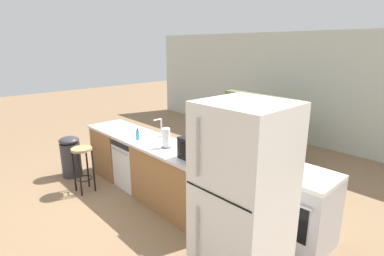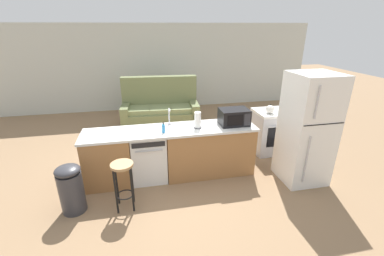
% 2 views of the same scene
% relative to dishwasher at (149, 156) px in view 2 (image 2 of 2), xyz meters
% --- Properties ---
extents(ground_plane, '(24.00, 24.00, 0.00)m').
position_rel_dishwasher_xyz_m(ground_plane, '(0.25, 0.00, -0.42)').
color(ground_plane, '#896B4C').
extents(wall_back, '(10.00, 0.06, 2.60)m').
position_rel_dishwasher_xyz_m(wall_back, '(0.55, 4.20, 0.88)').
color(wall_back, beige).
rests_on(wall_back, ground_plane).
extents(kitchen_counter, '(2.94, 0.66, 0.90)m').
position_rel_dishwasher_xyz_m(kitchen_counter, '(0.49, 0.00, -0.00)').
color(kitchen_counter, '#9E6B3D').
rests_on(kitchen_counter, ground_plane).
extents(dishwasher, '(0.58, 0.61, 0.84)m').
position_rel_dishwasher_xyz_m(dishwasher, '(0.00, 0.00, 0.00)').
color(dishwasher, white).
rests_on(dishwasher, ground_plane).
extents(stove_range, '(0.76, 0.68, 0.90)m').
position_rel_dishwasher_xyz_m(stove_range, '(2.60, 0.55, 0.03)').
color(stove_range, '#B7B7BC').
rests_on(stove_range, ground_plane).
extents(refrigerator, '(0.72, 0.73, 1.86)m').
position_rel_dishwasher_xyz_m(refrigerator, '(2.60, -0.55, 0.51)').
color(refrigerator, white).
rests_on(refrigerator, ground_plane).
extents(microwave, '(0.50, 0.37, 0.28)m').
position_rel_dishwasher_xyz_m(microwave, '(1.52, -0.00, 0.62)').
color(microwave, black).
rests_on(microwave, kitchen_counter).
extents(sink_faucet, '(0.07, 0.18, 0.30)m').
position_rel_dishwasher_xyz_m(sink_faucet, '(0.40, 0.22, 0.61)').
color(sink_faucet, silver).
rests_on(sink_faucet, kitchen_counter).
extents(paper_towel_roll, '(0.14, 0.14, 0.28)m').
position_rel_dishwasher_xyz_m(paper_towel_roll, '(0.86, -0.03, 0.62)').
color(paper_towel_roll, '#4C4C51').
rests_on(paper_towel_roll, kitchen_counter).
extents(soap_bottle, '(0.06, 0.06, 0.18)m').
position_rel_dishwasher_xyz_m(soap_bottle, '(0.26, -0.12, 0.55)').
color(soap_bottle, '#338CCC').
rests_on(soap_bottle, kitchen_counter).
extents(kettle, '(0.21, 0.17, 0.19)m').
position_rel_dishwasher_xyz_m(kettle, '(2.43, 0.42, 0.56)').
color(kettle, silver).
rests_on(kettle, stove_range).
extents(bar_stool, '(0.32, 0.32, 0.74)m').
position_rel_dishwasher_xyz_m(bar_stool, '(-0.39, -0.74, 0.11)').
color(bar_stool, tan).
rests_on(bar_stool, ground_plane).
extents(trash_bin, '(0.35, 0.35, 0.74)m').
position_rel_dishwasher_xyz_m(trash_bin, '(-1.13, -0.66, -0.04)').
color(trash_bin, '#333338').
rests_on(trash_bin, ground_plane).
extents(couch, '(2.06, 1.04, 1.27)m').
position_rel_dishwasher_xyz_m(couch, '(0.44, 2.65, -0.03)').
color(couch, '#667047').
rests_on(couch, ground_plane).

